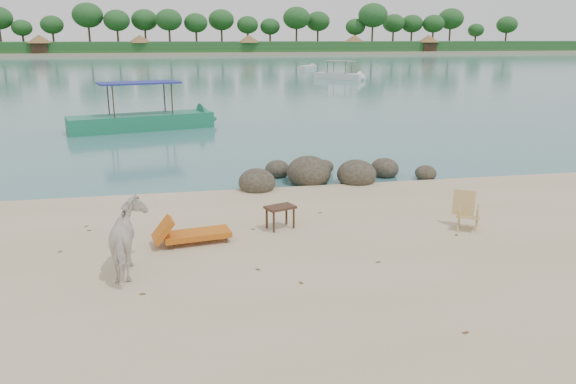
# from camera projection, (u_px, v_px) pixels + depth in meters

# --- Properties ---
(water) EXTENTS (400.00, 400.00, 0.00)m
(water) POSITION_uv_depth(u_px,v_px,m) (187.00, 63.00, 95.70)
(water) COLOR #387071
(water) RESTS_ON ground
(far_shore) EXTENTS (420.00, 90.00, 1.40)m
(far_shore) POSITION_uv_depth(u_px,v_px,m) (182.00, 51.00, 171.36)
(far_shore) COLOR tan
(far_shore) RESTS_ON ground
(far_scenery) EXTENTS (420.00, 18.00, 9.50)m
(far_scenery) POSITION_uv_depth(u_px,v_px,m) (183.00, 41.00, 139.03)
(far_scenery) COLOR #1E4C1E
(far_scenery) RESTS_ON ground
(boulders) EXTENTS (6.26, 2.83, 1.01)m
(boulders) POSITION_uv_depth(u_px,v_px,m) (323.00, 175.00, 17.19)
(boulders) COLOR #322C21
(boulders) RESTS_ON ground
(cow) EXTENTS (0.82, 1.62, 1.33)m
(cow) POSITION_uv_depth(u_px,v_px,m) (130.00, 240.00, 10.31)
(cow) COLOR white
(cow) RESTS_ON ground
(side_table) EXTENTS (0.76, 0.63, 0.53)m
(side_table) POSITION_uv_depth(u_px,v_px,m) (280.00, 219.00, 12.82)
(side_table) COLOR #331D14
(side_table) RESTS_ON ground
(lounge_chair) EXTENTS (1.84, 0.88, 0.53)m
(lounge_chair) POSITION_uv_depth(u_px,v_px,m) (197.00, 232.00, 11.95)
(lounge_chair) COLOR #C95817
(lounge_chair) RESTS_ON ground
(deck_chair) EXTENTS (0.78, 0.79, 0.84)m
(deck_chair) POSITION_uv_depth(u_px,v_px,m) (469.00, 213.00, 12.73)
(deck_chair) COLOR tan
(deck_chair) RESTS_ON ground
(boat_near) EXTENTS (7.75, 3.59, 3.67)m
(boat_near) POSITION_uv_depth(u_px,v_px,m) (139.00, 90.00, 26.53)
(boat_near) COLOR #1B7452
(boat_near) RESTS_ON water
(boat_mid) EXTENTS (5.17, 5.77, 3.09)m
(boat_mid) POSITION_uv_depth(u_px,v_px,m) (340.00, 64.00, 58.59)
(boat_mid) COLOR silver
(boat_mid) RESTS_ON water
(boat_far) EXTENTS (3.77, 4.65, 0.57)m
(boat_far) POSITION_uv_depth(u_px,v_px,m) (307.00, 67.00, 77.19)
(boat_far) COLOR silver
(boat_far) RESTS_ON water
(dead_leaves) EXTENTS (8.59, 6.75, 0.00)m
(dead_leaves) POSITION_uv_depth(u_px,v_px,m) (233.00, 260.00, 11.13)
(dead_leaves) COLOR brown
(dead_leaves) RESTS_ON ground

